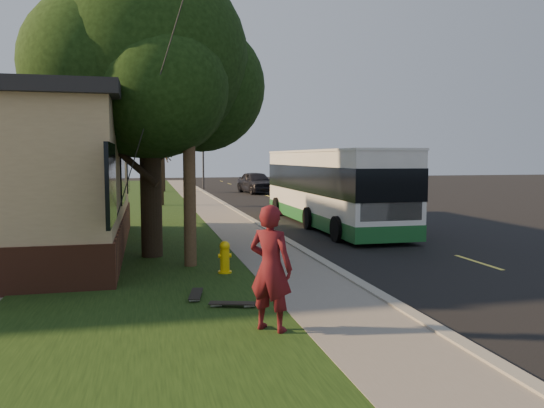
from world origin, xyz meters
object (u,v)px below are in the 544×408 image
at_px(leafy_tree, 150,64).
at_px(distant_car, 256,182).
at_px(skateboard_main, 196,294).
at_px(dumpster, 16,220).
at_px(bare_tree_far, 163,167).
at_px(bare_tree_near, 161,168).
at_px(skateboarder, 271,268).
at_px(traffic_signal, 203,152).
at_px(skateboard_spare, 233,304).
at_px(fire_hydrant, 225,257).
at_px(transit_bus, 330,186).
at_px(utility_pole, 188,77).

xyz_separation_m(leafy_tree, distant_car, (7.97, 24.75, -4.34)).
bearing_deg(skateboard_main, dumpster, 119.15).
bearing_deg(bare_tree_far, bare_tree_near, -92.39).
relative_size(leafy_tree, skateboarder, 4.02).
height_order(traffic_signal, dumpster, traffic_signal).
height_order(leafy_tree, bare_tree_far, leafy_tree).
height_order(leafy_tree, skateboard_spare, leafy_tree).
xyz_separation_m(bare_tree_far, skateboard_spare, (0.13, -32.80, -1.87)).
xyz_separation_m(bare_tree_far, skateboarder, (0.50, -34.19, -0.96)).
bearing_deg(bare_tree_near, bare_tree_far, 87.61).
relative_size(bare_tree_far, skateboard_spare, 4.66).
bearing_deg(fire_hydrant, bare_tree_far, 90.76).
bearing_deg(bare_tree_far, transit_bus, -75.29).
distance_m(traffic_signal, skateboard_spare, 37.08).
bearing_deg(skateboard_spare, traffic_signal, 84.77).
xyz_separation_m(fire_hydrant, skateboard_main, (-0.84, -2.00, -0.30)).
bearing_deg(skateboard_spare, distant_car, 77.56).
xyz_separation_m(transit_bus, skateboarder, (-5.27, -12.19, -0.56)).
relative_size(fire_hydrant, transit_bus, 0.07).
xyz_separation_m(utility_pole, transit_bus, (6.08, 7.01, -3.03)).
bearing_deg(utility_pole, bare_tree_far, 89.40).
bearing_deg(skateboarder, utility_pole, -40.08).
height_order(skateboard_spare, distant_car, distant_car).
bearing_deg(utility_pole, skateboard_main, -92.65).
bearing_deg(bare_tree_near, fire_hydrant, -87.14).
distance_m(skateboard_main, skateboard_spare, 0.99).
relative_size(utility_pole, leafy_tree, 1.16).
bearing_deg(traffic_signal, skateboard_spare, -95.23).
height_order(skateboard_main, skateboard_spare, same).
xyz_separation_m(traffic_signal, skateboard_spare, (-3.37, -36.80, -3.04)).
distance_m(bare_tree_near, skateboarder, 22.24).
height_order(transit_bus, skateboarder, transit_bus).
relative_size(leafy_tree, dumpster, 4.85).
distance_m(leafy_tree, dumpster, 7.87).
bearing_deg(transit_bus, skateboarder, -113.40).
xyz_separation_m(bare_tree_far, transit_bus, (5.77, -22.00, -0.41)).
bearing_deg(traffic_signal, fire_hydrant, -95.21).
relative_size(skateboarder, skateboard_main, 2.22).
xyz_separation_m(skateboarder, distant_car, (6.30, 31.59, -0.21)).
distance_m(fire_hydrant, skateboard_spare, 2.83).
bearing_deg(utility_pole, skateboarder, -81.16).
bearing_deg(distant_car, bare_tree_far, 152.19).
xyz_separation_m(bare_tree_near, transit_bus, (6.27, -10.00, -0.55)).
distance_m(traffic_signal, transit_bus, 26.14).
height_order(transit_bus, distant_car, transit_bus).
relative_size(utility_pole, bare_tree_far, 2.25).
height_order(traffic_signal, skateboard_main, traffic_signal).
bearing_deg(fire_hydrant, traffic_signal, 84.79).
distance_m(skateboarder, skateboard_spare, 1.70).
distance_m(skateboard_spare, dumpster, 11.62).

